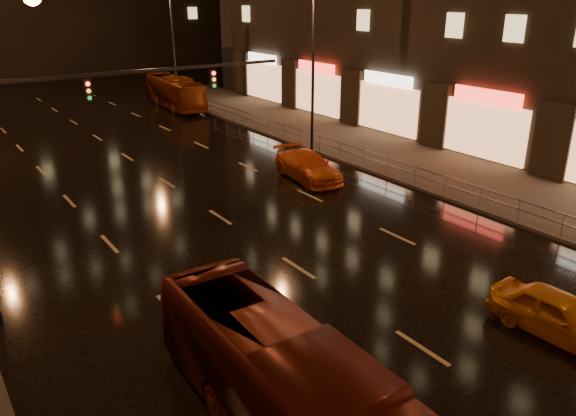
% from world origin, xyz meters
% --- Properties ---
extents(ground, '(140.00, 140.00, 0.00)m').
position_xyz_m(ground, '(0.00, 20.00, 0.00)').
color(ground, black).
rests_on(ground, ground).
extents(sidewalk_right, '(7.00, 70.00, 0.15)m').
position_xyz_m(sidewalk_right, '(13.50, 15.00, 0.07)').
color(sidewalk_right, '#38332D').
rests_on(sidewalk_right, ground).
extents(traffic_signal, '(15.31, 0.32, 6.20)m').
position_xyz_m(traffic_signal, '(-5.06, 20.00, 4.74)').
color(traffic_signal, black).
rests_on(traffic_signal, ground).
extents(railing_right, '(0.05, 56.00, 1.00)m').
position_xyz_m(railing_right, '(10.20, 18.00, 0.90)').
color(railing_right, '#99999E').
rests_on(railing_right, sidewalk_right).
extents(bus_red, '(2.52, 9.84, 2.73)m').
position_xyz_m(bus_red, '(-5.07, 2.97, 1.36)').
color(bus_red, '#621A0E').
rests_on(bus_red, ground).
extents(bus_curb, '(3.03, 9.75, 2.67)m').
position_xyz_m(bus_curb, '(9.00, 41.06, 1.34)').
color(bus_curb, '#8A370D').
rests_on(bus_curb, ground).
extents(taxi_near, '(1.78, 4.06, 1.36)m').
position_xyz_m(taxi_near, '(3.69, 2.22, 0.68)').
color(taxi_near, orange).
rests_on(taxi_near, ground).
extents(taxi_far, '(2.57, 5.14, 1.43)m').
position_xyz_m(taxi_far, '(6.51, 18.25, 0.72)').
color(taxi_far, '#D95414').
rests_on(taxi_far, ground).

